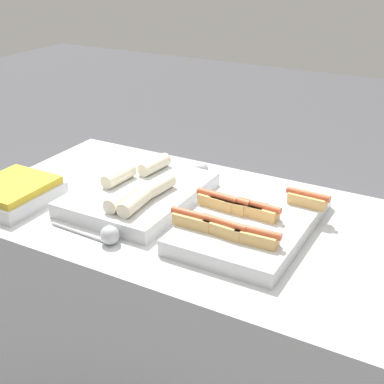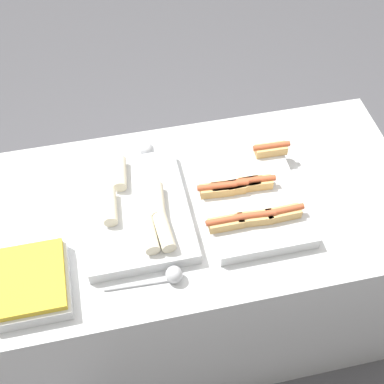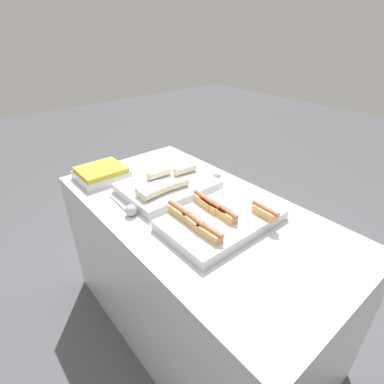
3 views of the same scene
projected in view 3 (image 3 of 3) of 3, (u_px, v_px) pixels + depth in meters
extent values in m
plane|color=#4C4C51|center=(196.00, 321.00, 1.93)|extent=(12.00, 12.00, 0.00)
cube|color=silver|center=(196.00, 272.00, 1.72)|extent=(1.59, 0.83, 0.87)
cube|color=silver|center=(222.00, 220.00, 1.38)|extent=(0.35, 0.54, 0.05)
cube|color=tan|center=(210.00, 205.00, 1.40)|extent=(0.12, 0.05, 0.04)
cylinder|color=#C15633|center=(210.00, 202.00, 1.39)|extent=(0.14, 0.03, 0.02)
cube|color=tan|center=(204.00, 201.00, 1.44)|extent=(0.12, 0.05, 0.04)
cylinder|color=#C15633|center=(204.00, 198.00, 1.43)|extent=(0.14, 0.03, 0.02)
cube|color=tan|center=(193.00, 222.00, 1.29)|extent=(0.12, 0.05, 0.04)
cylinder|color=#C15633|center=(193.00, 218.00, 1.28)|extent=(0.14, 0.03, 0.02)
cube|color=tan|center=(209.00, 233.00, 1.22)|extent=(0.12, 0.05, 0.04)
cylinder|color=#C15633|center=(209.00, 229.00, 1.21)|extent=(0.14, 0.03, 0.02)
cube|color=tan|center=(225.00, 214.00, 1.34)|extent=(0.12, 0.05, 0.04)
cylinder|color=#C15633|center=(226.00, 210.00, 1.33)|extent=(0.14, 0.03, 0.02)
cube|color=tan|center=(218.00, 210.00, 1.37)|extent=(0.12, 0.05, 0.04)
cylinder|color=#C15633|center=(218.00, 206.00, 1.36)|extent=(0.14, 0.03, 0.02)
cube|color=tan|center=(265.00, 212.00, 1.35)|extent=(0.12, 0.05, 0.04)
cylinder|color=#C15633|center=(265.00, 209.00, 1.34)|extent=(0.14, 0.03, 0.02)
cube|color=tan|center=(179.00, 212.00, 1.35)|extent=(0.12, 0.04, 0.04)
cylinder|color=#C15633|center=(179.00, 208.00, 1.34)|extent=(0.14, 0.02, 0.02)
cube|color=silver|center=(168.00, 186.00, 1.65)|extent=(0.37, 0.49, 0.05)
cylinder|color=beige|center=(176.00, 184.00, 1.57)|extent=(0.06, 0.14, 0.05)
cylinder|color=beige|center=(154.00, 193.00, 1.50)|extent=(0.06, 0.14, 0.05)
cylinder|color=beige|center=(149.00, 189.00, 1.53)|extent=(0.05, 0.14, 0.05)
cylinder|color=beige|center=(159.00, 173.00, 1.69)|extent=(0.06, 0.14, 0.05)
cylinder|color=beige|center=(185.00, 169.00, 1.73)|extent=(0.06, 0.14, 0.05)
cube|color=silver|center=(102.00, 175.00, 1.78)|extent=(0.24, 0.28, 0.05)
cube|color=gold|center=(101.00, 169.00, 1.76)|extent=(0.22, 0.25, 0.02)
cylinder|color=#B2B5BA|center=(120.00, 205.00, 1.53)|extent=(0.23, 0.02, 0.01)
sphere|color=#B2B5BA|center=(131.00, 210.00, 1.44)|extent=(0.06, 0.06, 0.06)
cylinder|color=#B2B5BA|center=(203.00, 173.00, 1.84)|extent=(0.23, 0.02, 0.01)
sphere|color=#B2B5BA|center=(216.00, 177.00, 1.75)|extent=(0.06, 0.06, 0.06)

